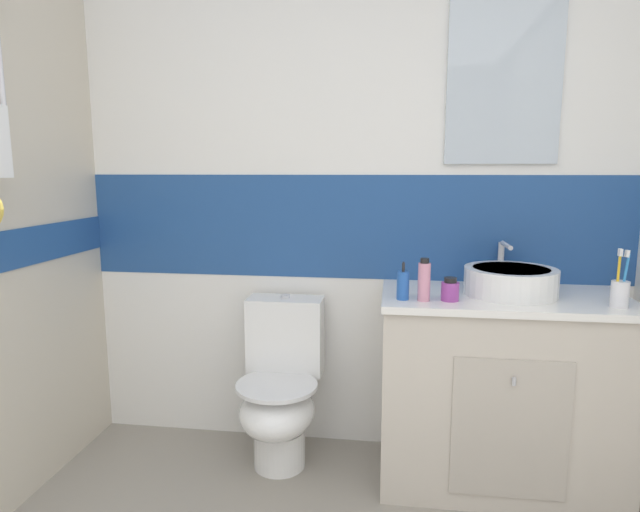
# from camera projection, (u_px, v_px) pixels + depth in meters

# --- Properties ---
(wall_back_tiled) EXTENTS (3.20, 0.20, 2.50)m
(wall_back_tiled) POSITION_uv_depth(u_px,v_px,m) (354.00, 193.00, 2.56)
(wall_back_tiled) COLOR white
(wall_back_tiled) RESTS_ON ground_plane
(vanity_cabinet) EXTENTS (1.02, 0.54, 0.85)m
(vanity_cabinet) POSITION_uv_depth(u_px,v_px,m) (498.00, 389.00, 2.30)
(vanity_cabinet) COLOR beige
(vanity_cabinet) RESTS_ON ground_plane
(sink_basin) EXTENTS (0.38, 0.43, 0.20)m
(sink_basin) POSITION_uv_depth(u_px,v_px,m) (510.00, 280.00, 2.23)
(sink_basin) COLOR white
(sink_basin) RESTS_ON vanity_cabinet
(toilet) EXTENTS (0.37, 0.50, 0.78)m
(toilet) POSITION_uv_depth(u_px,v_px,m) (280.00, 389.00, 2.46)
(toilet) COLOR white
(toilet) RESTS_ON ground_plane
(toothbrush_cup) EXTENTS (0.07, 0.07, 0.23)m
(toothbrush_cup) POSITION_uv_depth(u_px,v_px,m) (620.00, 292.00, 2.02)
(toothbrush_cup) COLOR white
(toothbrush_cup) RESTS_ON vanity_cabinet
(soap_dispenser) EXTENTS (0.05, 0.05, 0.16)m
(soap_dispenser) POSITION_uv_depth(u_px,v_px,m) (403.00, 285.00, 2.15)
(soap_dispenser) COLOR #2659B2
(soap_dispenser) RESTS_ON vanity_cabinet
(hair_gel_jar) EXTENTS (0.07, 0.07, 0.09)m
(hair_gel_jar) POSITION_uv_depth(u_px,v_px,m) (450.00, 290.00, 2.13)
(hair_gel_jar) COLOR #993F99
(hair_gel_jar) RESTS_ON vanity_cabinet
(deodorant_spray_can) EXTENTS (0.05, 0.05, 0.17)m
(deodorant_spray_can) POSITION_uv_depth(u_px,v_px,m) (424.00, 281.00, 2.12)
(deodorant_spray_can) COLOR pink
(deodorant_spray_can) RESTS_ON vanity_cabinet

